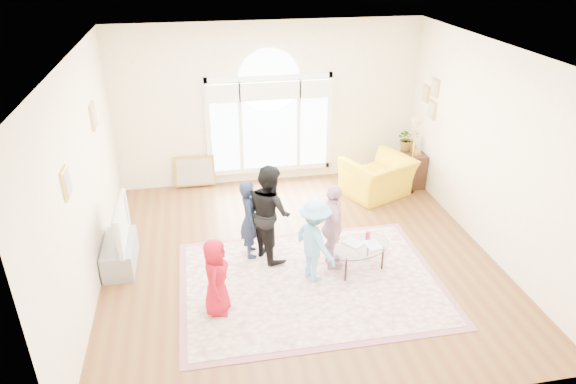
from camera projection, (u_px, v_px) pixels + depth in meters
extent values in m
plane|color=brown|center=(299.00, 257.00, 8.14)|extent=(6.00, 6.00, 0.00)
plane|color=#FFEEC9|center=(269.00, 105.00, 10.06)|extent=(6.00, 0.00, 6.00)
plane|color=#FFEEC9|center=(366.00, 292.00, 4.79)|extent=(6.00, 0.00, 6.00)
plane|color=#FFEEC9|center=(84.00, 181.00, 6.93)|extent=(0.00, 6.00, 6.00)
plane|color=#FFEEC9|center=(491.00, 151.00, 7.91)|extent=(0.00, 6.00, 6.00)
plane|color=white|center=(302.00, 53.00, 6.71)|extent=(6.00, 6.00, 0.00)
cube|color=white|center=(271.00, 169.00, 10.63)|extent=(2.50, 0.08, 0.10)
cube|color=white|center=(269.00, 78.00, 9.78)|extent=(2.50, 0.08, 0.10)
cube|color=white|center=(208.00, 129.00, 10.00)|extent=(0.10, 0.08, 2.00)
cube|color=white|center=(329.00, 121.00, 10.40)|extent=(0.10, 0.08, 2.00)
cube|color=#C6E2FF|center=(225.00, 128.00, 10.06)|extent=(0.55, 0.02, 1.80)
cube|color=#C6E2FF|center=(314.00, 122.00, 10.35)|extent=(0.55, 0.02, 1.80)
cube|color=#C6E2FF|center=(270.00, 125.00, 10.20)|extent=(1.10, 0.02, 1.80)
cylinder|color=#C6E2FF|center=(269.00, 80.00, 9.80)|extent=(1.20, 0.02, 1.20)
cube|color=white|center=(241.00, 127.00, 10.10)|extent=(0.07, 0.04, 1.80)
cube|color=white|center=(299.00, 123.00, 10.29)|extent=(0.07, 0.04, 1.80)
cube|color=white|center=(223.00, 93.00, 9.66)|extent=(0.65, 0.12, 0.35)
cube|color=white|center=(270.00, 90.00, 9.81)|extent=(1.20, 0.12, 0.35)
cube|color=white|center=(315.00, 88.00, 9.96)|extent=(0.65, 0.12, 0.35)
cube|color=tan|center=(93.00, 116.00, 7.85)|extent=(0.03, 0.34, 0.40)
cube|color=#ADA38E|center=(94.00, 116.00, 7.85)|extent=(0.01, 0.28, 0.34)
cube|color=tan|center=(66.00, 183.00, 5.96)|extent=(0.03, 0.30, 0.36)
cube|color=#ADA38E|center=(68.00, 183.00, 5.97)|extent=(0.01, 0.24, 0.30)
cube|color=tan|center=(435.00, 88.00, 9.51)|extent=(0.03, 0.28, 0.34)
cube|color=#ADA38E|center=(434.00, 88.00, 9.51)|extent=(0.01, 0.22, 0.28)
cube|color=tan|center=(432.00, 110.00, 9.70)|extent=(0.03, 0.28, 0.34)
cube|color=#ADA38E|center=(431.00, 110.00, 9.70)|extent=(0.01, 0.22, 0.28)
cube|color=tan|center=(426.00, 93.00, 9.91)|extent=(0.03, 0.26, 0.32)
cube|color=#ADA38E|center=(425.00, 94.00, 9.91)|extent=(0.01, 0.20, 0.26)
cube|color=beige|center=(311.00, 282.00, 7.54)|extent=(3.60, 2.60, 0.02)
cube|color=#915962|center=(311.00, 283.00, 7.54)|extent=(3.80, 2.80, 0.01)
cube|color=gray|center=(120.00, 254.00, 7.86)|extent=(0.45, 1.00, 0.42)
imported|color=black|center=(115.00, 224.00, 7.62)|extent=(0.14, 1.09, 0.63)
cube|color=#638FE9|center=(121.00, 224.00, 7.64)|extent=(0.02, 0.89, 0.51)
ellipsoid|color=silver|center=(358.00, 247.00, 7.67)|extent=(1.18, 0.93, 0.02)
cylinder|color=black|center=(368.00, 247.00, 8.04)|extent=(0.03, 0.03, 0.40)
cylinder|color=black|center=(332.00, 258.00, 7.78)|extent=(0.03, 0.03, 0.40)
cylinder|color=black|center=(383.00, 259.00, 7.75)|extent=(0.03, 0.03, 0.40)
cylinder|color=black|center=(346.00, 271.00, 7.48)|extent=(0.03, 0.03, 0.40)
imported|color=#B2A58C|center=(349.00, 246.00, 7.64)|extent=(0.35, 0.36, 0.03)
imported|color=#B2A58C|center=(366.00, 246.00, 7.64)|extent=(0.24, 0.31, 0.02)
cylinder|color=#B81A4A|center=(368.00, 236.00, 7.81)|extent=(0.07, 0.07, 0.12)
imported|color=gold|center=(378.00, 177.00, 9.93)|extent=(1.50, 1.42, 0.77)
cube|color=black|center=(413.00, 170.00, 10.34)|extent=(0.40, 0.50, 0.70)
cylinder|color=black|center=(409.00, 191.00, 10.22)|extent=(0.20, 0.20, 0.02)
cylinder|color=gold|center=(412.00, 161.00, 9.93)|extent=(0.02, 0.02, 1.35)
cone|color=#CCB284|center=(416.00, 125.00, 9.60)|extent=(0.27, 0.27, 0.22)
cylinder|color=white|center=(405.00, 165.00, 10.52)|extent=(0.20, 0.20, 0.70)
imported|color=#33722D|center=(408.00, 139.00, 10.26)|extent=(0.46, 0.41, 0.47)
cube|color=tan|center=(196.00, 187.00, 10.43)|extent=(0.80, 0.14, 0.62)
imported|color=#A70C1F|center=(216.00, 277.00, 6.72)|extent=(0.46, 0.60, 1.10)
imported|color=#18223A|center=(250.00, 219.00, 7.92)|extent=(0.31, 0.47, 1.26)
imported|color=black|center=(270.00, 212.00, 7.83)|extent=(0.81, 0.91, 1.55)
imported|color=#D399AD|center=(333.00, 227.00, 7.61)|extent=(0.41, 0.83, 1.36)
imported|color=#68ADDD|center=(315.00, 241.00, 7.35)|extent=(0.77, 0.95, 1.28)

